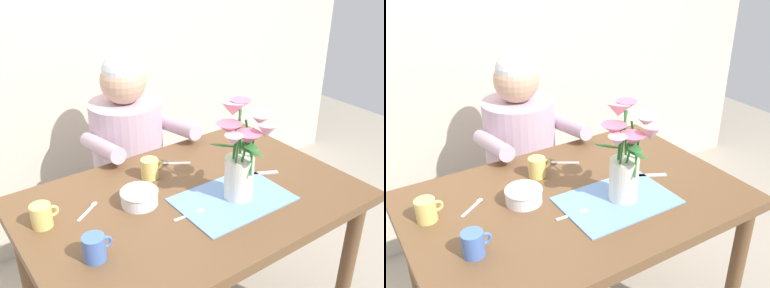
# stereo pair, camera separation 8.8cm
# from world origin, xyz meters

# --- Properties ---
(wood_panel_backdrop) EXTENTS (4.00, 0.10, 2.50)m
(wood_panel_backdrop) POSITION_xyz_m (0.00, 1.05, 1.25)
(wood_panel_backdrop) COLOR beige
(wood_panel_backdrop) RESTS_ON ground_plane
(dining_table) EXTENTS (1.20, 0.80, 0.74)m
(dining_table) POSITION_xyz_m (0.00, 0.00, 0.64)
(dining_table) COLOR brown
(dining_table) RESTS_ON ground_plane
(seated_person) EXTENTS (0.45, 0.47, 1.14)m
(seated_person) POSITION_xyz_m (0.07, 0.62, 0.56)
(seated_person) COLOR #4C4C56
(seated_person) RESTS_ON ground_plane
(striped_placemat) EXTENTS (0.40, 0.28, 0.00)m
(striped_placemat) POSITION_xyz_m (0.11, -0.11, 0.74)
(striped_placemat) COLOR #6B93D1
(striped_placemat) RESTS_ON dining_table
(flower_vase) EXTENTS (0.23, 0.22, 0.36)m
(flower_vase) POSITION_xyz_m (0.14, -0.11, 0.92)
(flower_vase) COLOR silver
(flower_vase) RESTS_ON dining_table
(ceramic_bowl) EXTENTS (0.14, 0.14, 0.06)m
(ceramic_bowl) POSITION_xyz_m (-0.18, 0.07, 0.77)
(ceramic_bowl) COLOR white
(ceramic_bowl) RESTS_ON dining_table
(dinner_knife) EXTENTS (0.18, 0.10, 0.00)m
(dinner_knife) POSITION_xyz_m (0.30, -0.02, 0.74)
(dinner_knife) COLOR silver
(dinner_knife) RESTS_ON dining_table
(coffee_cup) EXTENTS (0.09, 0.07, 0.08)m
(coffee_cup) POSITION_xyz_m (-0.05, 0.20, 0.78)
(coffee_cup) COLOR #E5C666
(coffee_cup) RESTS_ON dining_table
(ceramic_mug) EXTENTS (0.09, 0.07, 0.08)m
(ceramic_mug) POSITION_xyz_m (-0.42, -0.11, 0.78)
(ceramic_mug) COLOR #476BB7
(ceramic_mug) RESTS_ON dining_table
(tea_cup) EXTENTS (0.09, 0.07, 0.08)m
(tea_cup) POSITION_xyz_m (-0.50, 0.14, 0.78)
(tea_cup) COLOR #E5C666
(tea_cup) RESTS_ON dining_table
(spoon_0) EXTENTS (0.11, 0.08, 0.01)m
(spoon_0) POSITION_xyz_m (-0.33, 0.14, 0.74)
(spoon_0) COLOR silver
(spoon_0) RESTS_ON dining_table
(spoon_1) EXTENTS (0.11, 0.08, 0.01)m
(spoon_1) POSITION_xyz_m (0.08, 0.25, 0.74)
(spoon_1) COLOR silver
(spoon_1) RESTS_ON dining_table
(spoon_2) EXTENTS (0.12, 0.02, 0.01)m
(spoon_2) POSITION_xyz_m (-0.06, -0.10, 0.74)
(spoon_2) COLOR silver
(spoon_2) RESTS_ON dining_table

